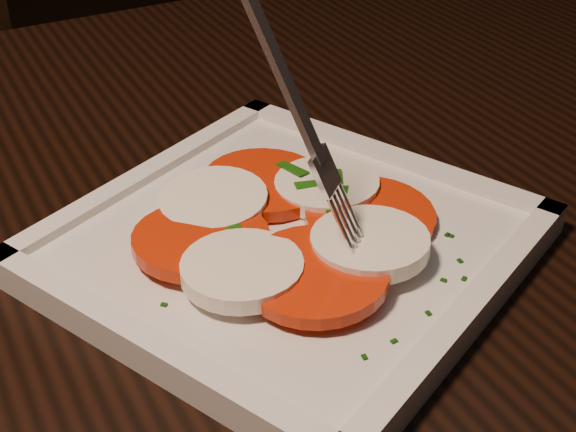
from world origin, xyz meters
The scene contains 4 objects.
table centered at (-0.02, -0.01, 0.65)m, with size 1.25×0.88×0.75m.
plate centered at (0.03, -0.08, 0.76)m, with size 0.25×0.25×0.01m, color silver.
caprese_salad centered at (0.03, -0.08, 0.77)m, with size 0.19×0.22×0.02m.
fork centered at (0.01, -0.08, 0.87)m, with size 0.03×0.09×0.18m, color white, non-canonical shape.
Camera 1 is at (-0.18, -0.41, 1.05)m, focal length 50.00 mm.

